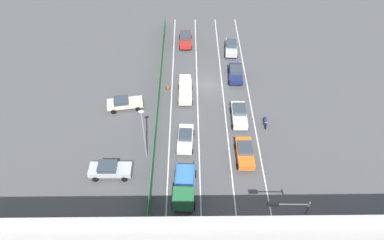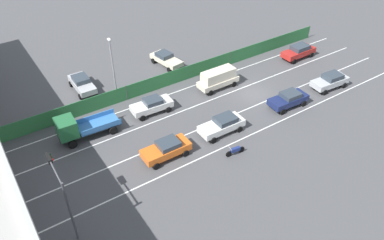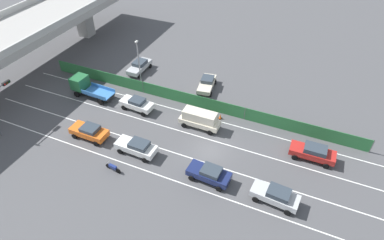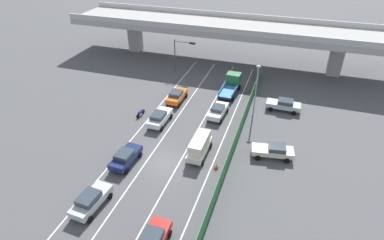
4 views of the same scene
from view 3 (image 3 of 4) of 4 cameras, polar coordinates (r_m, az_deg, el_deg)
name	(u,v)px [view 3 (image 3 of 4)]	position (r m, az deg, el deg)	size (l,w,h in m)	color
ground_plane	(210,151)	(35.66, 3.14, -5.54)	(300.00, 300.00, 0.00)	#4C4C4F
lane_line_left_edge	(144,170)	(34.13, -8.43, -8.71)	(0.14, 46.47, 0.01)	silver
lane_line_mid_left	(160,148)	(36.13, -5.66, -4.95)	(0.14, 46.47, 0.01)	silver
lane_line_mid_right	(174,129)	(38.34, -3.22, -1.60)	(0.14, 46.47, 0.01)	silver
lane_line_right_edge	(186,112)	(40.73, -1.06, 1.38)	(0.14, 46.47, 0.01)	silver
green_fence	(191,100)	(41.38, -0.15, 3.61)	(0.10, 42.57, 1.75)	#2D753D
car_sedan_silver	(276,195)	(31.58, 14.53, -12.69)	(2.25, 4.53, 1.68)	#B7BABC
car_taxi_orange	(89,131)	(38.43, -17.63, -1.90)	(2.04, 4.41, 1.63)	orange
car_van_cream	(200,119)	(37.81, 1.37, 0.26)	(1.94, 4.82, 2.22)	beige
car_sedan_red	(313,152)	(36.51, 20.54, -5.31)	(2.03, 4.70, 1.71)	red
car_sedan_navy	(209,173)	(32.34, 3.07, -9.38)	(2.19, 4.40, 1.61)	navy
car_hatchback_white	(137,104)	(41.25, -9.68, 2.86)	(2.14, 4.38, 1.61)	silver
car_sedan_white	(137,147)	(35.32, -9.71, -4.65)	(2.04, 4.57, 1.67)	white
flatbed_truck_blue	(86,86)	(45.32, -18.19, 5.64)	(2.52, 5.88, 2.52)	black
motorcycle	(113,167)	(34.36, -13.75, -8.12)	(0.60, 1.95, 0.93)	black
parked_sedan_cream	(207,83)	(44.57, 2.65, 6.49)	(4.76, 2.57, 1.53)	beige
parked_wagon_silver	(139,66)	(48.95, -9.23, 9.37)	(4.56, 2.05, 1.61)	#B2B5B7
street_lamp	(139,60)	(43.37, -9.37, 10.31)	(0.60, 0.36, 7.11)	gray
traffic_cone	(220,117)	(39.71, 4.99, 0.60)	(0.47, 0.47, 0.67)	orange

